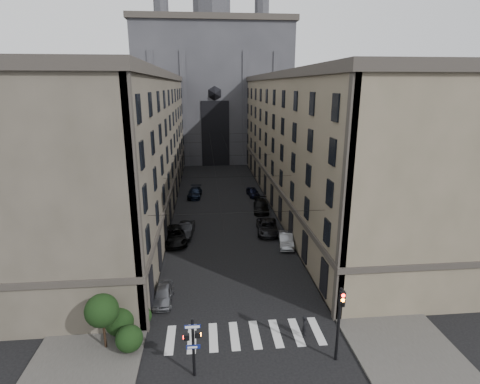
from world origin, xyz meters
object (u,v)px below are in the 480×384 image
object	(u,v)px
traffic_light_right	(340,316)
car_left_near	(163,294)
gothic_tower	(213,82)
car_left_midnear	(186,230)
car_right_midfar	(261,206)
car_right_midnear	(267,227)
car_left_midfar	(174,235)
car_right_near	(286,240)
pedestrian	(305,326)
car_left_far	(195,193)
pedestrian_signal_left	(193,343)
car_right_far	(253,192)

from	to	relation	value
traffic_light_right	car_left_near	world-z (taller)	traffic_light_right
gothic_tower	car_left_midnear	bearing A→B (deg)	-95.49
car_left_midnear	car_right_midfar	bearing A→B (deg)	43.86
gothic_tower	car_left_near	bearing A→B (deg)	-95.45
car_left_midnear	car_right_midnear	bearing A→B (deg)	5.06
car_left_midfar	car_right_near	size ratio (longest dim) A/B	1.34
car_left_near	car_left_midfar	xyz separation A→B (m)	(0.00, 12.20, 0.14)
pedestrian	car_left_far	bearing A→B (deg)	35.85
pedestrian_signal_left	car_left_midfar	xyz separation A→B (m)	(-2.69, 20.67, -1.52)
gothic_tower	car_right_near	distance (m)	57.95
traffic_light_right	car_right_near	size ratio (longest dim) A/B	1.21
car_left_near	car_right_near	xyz separation A→B (m)	(12.40, 9.96, 0.05)
car_left_midfar	car_left_near	bearing A→B (deg)	-97.69
car_left_midnear	car_right_near	world-z (taller)	car_left_midnear
pedestrian_signal_left	car_left_near	world-z (taller)	pedestrian_signal_left
car_right_midnear	pedestrian	xyz separation A→B (m)	(-0.61, -19.43, 0.08)
car_left_midnear	car_right_midfar	world-z (taller)	car_left_midnear
car_left_midnear	car_right_far	world-z (taller)	car_left_midnear
traffic_light_right	car_right_midnear	world-z (taller)	traffic_light_right
car_left_midnear	pedestrian	xyz separation A→B (m)	(9.07, -19.50, 0.07)
car_left_midfar	car_left_far	xyz separation A→B (m)	(2.00, 17.66, -0.08)
pedestrian	car_left_near	bearing A→B (deg)	84.52
car_left_far	car_right_far	xyz separation A→B (m)	(9.26, -0.37, -0.05)
pedestrian_signal_left	car_right_far	world-z (taller)	pedestrian_signal_left
car_right_near	car_right_midfar	xyz separation A→B (m)	(-0.95, 12.07, 0.04)
car_left_near	car_right_midnear	size ratio (longest dim) A/B	0.73
car_right_midnear	pedestrian	size ratio (longest dim) A/B	3.25
pedestrian_signal_left	traffic_light_right	size ratio (longest dim) A/B	0.77
car_right_midnear	car_left_near	bearing A→B (deg)	-122.98
car_left_midfar	car_left_far	bearing A→B (deg)	75.85
car_right_near	car_right_midnear	size ratio (longest dim) A/B	0.81
traffic_light_right	car_left_midfar	world-z (taller)	traffic_light_right
gothic_tower	pedestrian	distance (m)	72.64
car_right_midfar	pedestrian	size ratio (longest dim) A/B	3.16
traffic_light_right	pedestrian_signal_left	bearing A→B (deg)	-177.36
car_right_midfar	car_right_far	size ratio (longest dim) A/B	1.31
car_left_midfar	pedestrian	distance (m)	20.53
car_right_midfar	gothic_tower	bearing A→B (deg)	103.48
traffic_light_right	car_right_far	bearing A→B (deg)	90.82
pedestrian_signal_left	car_right_near	distance (m)	20.90
pedestrian_signal_left	traffic_light_right	world-z (taller)	traffic_light_right
car_left_midnear	car_left_midfar	bearing A→B (deg)	-120.71
car_right_near	car_left_far	bearing A→B (deg)	125.41
car_right_midnear	gothic_tower	bearing A→B (deg)	100.64
pedestrian_signal_left	car_left_near	xyz separation A→B (m)	(-2.69, 8.47, -1.66)
gothic_tower	car_left_far	world-z (taller)	gothic_tower
car_right_far	pedestrian	world-z (taller)	pedestrian
car_left_near	car_right_midfar	distance (m)	24.82
traffic_light_right	car_right_midnear	bearing A→B (deg)	92.14
car_left_far	pedestrian	world-z (taller)	pedestrian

